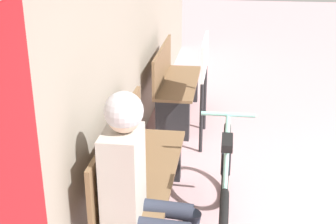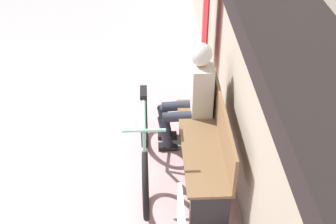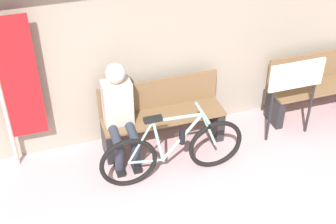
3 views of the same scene
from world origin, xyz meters
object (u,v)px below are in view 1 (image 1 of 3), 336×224
Objects in this scene: park_bench_near at (139,178)px; bicycle at (224,193)px; signboard at (204,67)px; person_seated at (137,177)px; park_bench_far at (175,87)px.

bicycle reaches higher than park_bench_near.
signboard reaches higher than bicycle.
person_seated is (-0.55, -0.10, 0.33)m from park_bench_near.
park_bench_near is 0.63m from bicycle.
park_bench_near is 2.16m from park_bench_far.
park_bench_near is 1.20× the size of person_seated.
park_bench_far is at bearing 15.67° from bicycle.
bicycle reaches higher than park_bench_far.
park_bench_near is 1.38× the size of signboard.
park_bench_far is at bearing -0.10° from park_bench_near.
park_bench_far is 1.17× the size of signboard.
person_seated is at bearing 172.69° from signboard.
bicycle is 1.55× the size of signboard.
person_seated is 2.15m from signboard.
signboard is at bearing -147.56° from park_bench_far.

